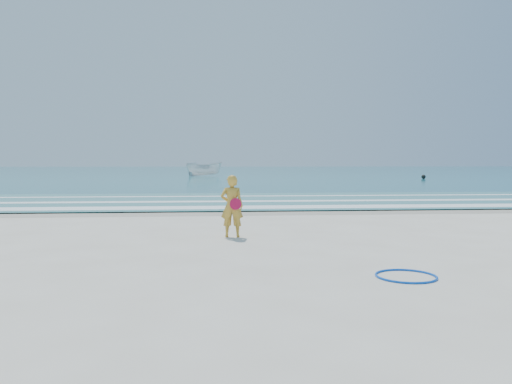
{
  "coord_description": "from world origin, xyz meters",
  "views": [
    {
      "loc": [
        -0.59,
        -8.32,
        1.73
      ],
      "look_at": [
        0.47,
        4.0,
        1.0
      ],
      "focal_mm": 35.0,
      "sensor_mm": 36.0,
      "label": 1
    }
  ],
  "objects": [
    {
      "name": "shallow",
      "position": [
        0.0,
        14.0,
        0.04
      ],
      "size": [
        400.0,
        10.0,
        0.01
      ],
      "primitive_type": "cube",
      "color": "#59B7AD",
      "rests_on": "ocean"
    },
    {
      "name": "foam_far",
      "position": [
        0.0,
        16.5,
        0.05
      ],
      "size": [
        400.0,
        0.6,
        0.01
      ],
      "primitive_type": "cube",
      "color": "white",
      "rests_on": "shallow"
    },
    {
      "name": "buoy",
      "position": [
        21.08,
        41.53,
        0.26
      ],
      "size": [
        0.44,
        0.44,
        0.44
      ],
      "primitive_type": "sphere",
      "color": "black",
      "rests_on": "ocean"
    },
    {
      "name": "wet_sand",
      "position": [
        0.0,
        9.0,
        0.0
      ],
      "size": [
        400.0,
        2.4,
        0.0
      ],
      "primitive_type": "cube",
      "color": "#B2A893",
      "rests_on": "ground"
    },
    {
      "name": "foam_near",
      "position": [
        0.0,
        10.3,
        0.05
      ],
      "size": [
        400.0,
        1.4,
        0.01
      ],
      "primitive_type": "cube",
      "color": "white",
      "rests_on": "shallow"
    },
    {
      "name": "ocean",
      "position": [
        0.0,
        105.0,
        0.02
      ],
      "size": [
        400.0,
        190.0,
        0.04
      ],
      "primitive_type": "cube",
      "color": "#19727F",
      "rests_on": "ground"
    },
    {
      "name": "woman",
      "position": [
        -0.16,
        3.21,
        0.72
      ],
      "size": [
        0.57,
        0.43,
        1.45
      ],
      "color": "gold",
      "rests_on": "ground"
    },
    {
      "name": "ground",
      "position": [
        0.0,
        0.0,
        0.0
      ],
      "size": [
        400.0,
        400.0,
        0.0
      ],
      "primitive_type": "plane",
      "color": "silver",
      "rests_on": "ground"
    },
    {
      "name": "boat",
      "position": [
        -1.71,
        54.24,
        0.94
      ],
      "size": [
        4.99,
        3.25,
        1.8
      ],
      "primitive_type": "imported",
      "rotation": [
        0.0,
        0.0,
        1.92
      ],
      "color": "silver",
      "rests_on": "ocean"
    },
    {
      "name": "hoop",
      "position": [
        2.31,
        -1.09,
        0.02
      ],
      "size": [
        1.04,
        1.04,
        0.03
      ],
      "primitive_type": "torus",
      "rotation": [
        0.0,
        0.0,
        0.14
      ],
      "color": "blue",
      "rests_on": "ground"
    },
    {
      "name": "foam_mid",
      "position": [
        0.0,
        13.2,
        0.05
      ],
      "size": [
        400.0,
        0.9,
        0.01
      ],
      "primitive_type": "cube",
      "color": "white",
      "rests_on": "shallow"
    }
  ]
}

